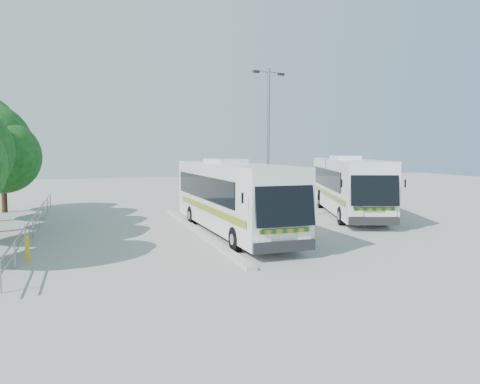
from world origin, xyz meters
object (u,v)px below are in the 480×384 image
object	(u,v)px
coach_main	(232,195)
lamppost	(268,138)
bollard	(27,249)
coach_adjacent	(348,185)
tree_far_e	(3,153)

from	to	relation	value
coach_main	lamppost	bearing A→B (deg)	43.93
bollard	coach_adjacent	bearing A→B (deg)	21.89
coach_adjacent	lamppost	distance (m)	6.44
coach_main	bollard	xyz separation A→B (m)	(-8.88, -3.19, -1.41)
lamppost	coach_adjacent	bearing A→B (deg)	-7.11
tree_far_e	coach_main	bearing A→B (deg)	-45.92
coach_main	coach_adjacent	bearing A→B (deg)	22.67
coach_main	lamppost	size ratio (longest dim) A/B	1.44
bollard	coach_main	bearing A→B (deg)	19.77
coach_main	bollard	size ratio (longest dim) A/B	12.81
tree_far_e	coach_main	distance (m)	17.10
coach_main	coach_adjacent	world-z (taller)	coach_adjacent
tree_far_e	bollard	xyz separation A→B (m)	(2.93, -15.39, -3.40)
lamppost	coach_main	bearing A→B (deg)	-149.08
tree_far_e	coach_adjacent	distance (m)	22.41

